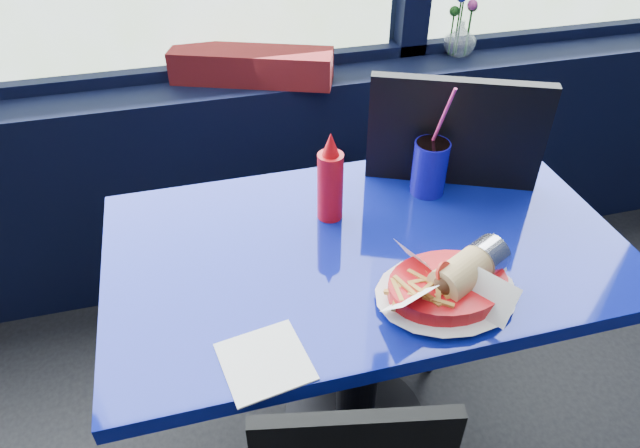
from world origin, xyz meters
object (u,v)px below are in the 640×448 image
(near_table, at_px, (362,298))
(ketchup_bottle, at_px, (330,181))
(soda_cup, at_px, (430,166))
(flower_vase, at_px, (461,35))
(chair_near_back, at_px, (407,203))
(food_basket, at_px, (450,284))
(planter_box, at_px, (252,66))

(near_table, height_order, ketchup_bottle, ketchup_bottle)
(soda_cup, bearing_deg, flower_vase, 59.48)
(chair_near_back, height_order, flower_vase, flower_vase)
(food_basket, height_order, ketchup_bottle, ketchup_bottle)
(planter_box, relative_size, ketchup_bottle, 2.28)
(soda_cup, bearing_deg, ketchup_bottle, -171.79)
(near_table, xyz_separation_m, ketchup_bottle, (-0.05, 0.12, 0.29))
(ketchup_bottle, bearing_deg, chair_near_back, 32.92)
(near_table, xyz_separation_m, soda_cup, (0.22, 0.16, 0.26))
(food_basket, bearing_deg, near_table, 115.92)
(near_table, distance_m, ketchup_bottle, 0.32)
(planter_box, bearing_deg, food_basket, -56.56)
(planter_box, bearing_deg, flower_vase, 23.48)
(flower_vase, relative_size, ketchup_bottle, 1.05)
(planter_box, distance_m, food_basket, 1.09)
(flower_vase, xyz_separation_m, soda_cup, (-0.43, -0.72, -0.05))
(chair_near_back, bearing_deg, near_table, 76.22)
(flower_vase, relative_size, soda_cup, 0.81)
(chair_near_back, bearing_deg, ketchup_bottle, 56.73)
(food_basket, bearing_deg, chair_near_back, 73.68)
(planter_box, bearing_deg, near_table, -60.81)
(near_table, xyz_separation_m, planter_box, (-0.12, 0.85, 0.29))
(planter_box, height_order, food_basket, planter_box)
(chair_near_back, relative_size, flower_vase, 4.21)
(near_table, height_order, soda_cup, soda_cup)
(food_basket, bearing_deg, soda_cup, 71.29)
(planter_box, distance_m, ketchup_bottle, 0.73)
(flower_vase, height_order, soda_cup, soda_cup)
(chair_near_back, distance_m, planter_box, 0.70)
(planter_box, xyz_separation_m, flower_vase, (0.77, 0.04, 0.02))
(food_basket, bearing_deg, planter_box, 100.36)
(ketchup_bottle, distance_m, soda_cup, 0.28)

